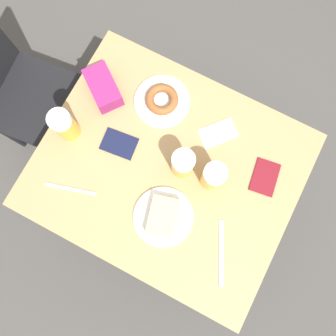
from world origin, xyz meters
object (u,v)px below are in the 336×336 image
object	(u,v)px
beer_mug_center	(64,125)
beer_mug_right	(183,164)
chair	(2,82)
napkin_folded	(218,133)
blue_pouch	(103,88)
fork	(71,189)
beer_mug_left	(213,176)
plate_with_cake	(163,217)
knife	(221,253)
passport_near_edge	(265,177)
plate_with_donut	(162,100)
passport_far_edge	(119,145)

from	to	relation	value
beer_mug_center	beer_mug_right	bearing A→B (deg)	-81.01
chair	napkin_folded	size ratio (longest dim) A/B	6.04
blue_pouch	beer_mug_center	bearing A→B (deg)	169.38
beer_mug_center	fork	bearing A→B (deg)	-148.97
beer_mug_left	fork	size ratio (longest dim) A/B	0.78
plate_with_cake	knife	bearing A→B (deg)	-93.94
chair	fork	distance (m)	0.65
beer_mug_right	napkin_folded	distance (m)	0.20
plate_with_cake	passport_near_edge	bearing A→B (deg)	-41.35
beer_mug_center	fork	xyz separation A→B (m)	(-0.19, -0.11, -0.07)
chair	knife	world-z (taller)	chair
chair	beer_mug_center	size ratio (longest dim) A/B	6.49
plate_with_donut	knife	bearing A→B (deg)	-131.96
passport_far_edge	blue_pouch	distance (m)	0.22
plate_with_donut	beer_mug_left	bearing A→B (deg)	-121.86
fork	blue_pouch	world-z (taller)	blue_pouch
beer_mug_left	napkin_folded	size ratio (longest dim) A/B	0.93
napkin_folded	knife	world-z (taller)	napkin_folded
napkin_folded	passport_near_edge	xyz separation A→B (m)	(-0.07, -0.22, 0.00)
chair	passport_near_edge	world-z (taller)	chair
fork	beer_mug_left	bearing A→B (deg)	-58.50
beer_mug_center	blue_pouch	distance (m)	0.20
beer_mug_left	knife	distance (m)	0.27
beer_mug_center	beer_mug_left	bearing A→B (deg)	-81.96
passport_far_edge	knife	bearing A→B (deg)	-108.92
chair	knife	size ratio (longest dim) A/B	4.41
chair	plate_with_cake	bearing A→B (deg)	-108.32
chair	plate_with_donut	xyz separation A→B (m)	(0.19, -0.70, 0.18)
beer_mug_left	passport_near_edge	size ratio (longest dim) A/B	1.05
beer_mug_right	beer_mug_center	bearing A→B (deg)	98.99
plate_with_donut	passport_near_edge	distance (m)	0.48
beer_mug_center	napkin_folded	distance (m)	0.56
beer_mug_left	fork	xyz separation A→B (m)	(-0.27, 0.43, -0.07)
chair	fork	size ratio (longest dim) A/B	5.04
plate_with_cake	plate_with_donut	size ratio (longest dim) A/B	1.01
chair	passport_far_edge	distance (m)	0.66
beer_mug_center	passport_far_edge	bearing A→B (deg)	-79.07
plate_with_cake	passport_far_edge	size ratio (longest dim) A/B	1.59
beer_mug_center	fork	distance (m)	0.23
beer_mug_center	passport_near_edge	distance (m)	0.74
beer_mug_left	passport_far_edge	world-z (taller)	beer_mug_left
chair	beer_mug_center	world-z (taller)	chair
chair	blue_pouch	world-z (taller)	chair
plate_with_cake	passport_far_edge	bearing A→B (deg)	59.72
napkin_folded	plate_with_donut	bearing A→B (deg)	86.79
passport_near_edge	blue_pouch	xyz separation A→B (m)	(0.02, 0.68, 0.03)
plate_with_donut	napkin_folded	size ratio (longest dim) A/B	1.37
napkin_folded	passport_far_edge	distance (m)	0.37
passport_near_edge	blue_pouch	distance (m)	0.68
plate_with_donut	blue_pouch	bearing A→B (deg)	106.46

